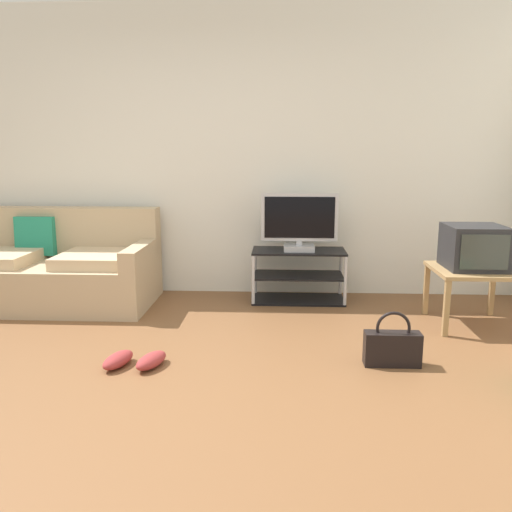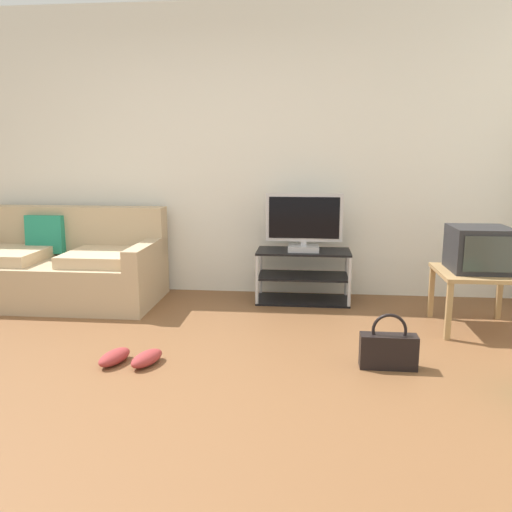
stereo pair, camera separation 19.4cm
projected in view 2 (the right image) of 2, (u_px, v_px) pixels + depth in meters
The scene contains 9 objects.
ground_plane at pixel (137, 406), 2.79m from camera, with size 9.00×9.80×0.02m, color brown.
wall_back at pixel (214, 153), 4.92m from camera, with size 9.00×0.10×2.70m, color silver.
couch at pixel (62, 267), 4.74m from camera, with size 1.79×0.91×0.85m.
tv_stand at pixel (303, 276), 4.72m from camera, with size 0.85×0.41×0.48m.
flat_tv at pixel (304, 223), 4.60m from camera, with size 0.69×0.22×0.52m.
side_table at pixel (478, 279), 3.93m from camera, with size 0.60×0.60×0.46m.
crt_tv at pixel (479, 249), 3.90m from camera, with size 0.43×0.44×0.34m.
handbag at pixel (388, 349), 3.25m from camera, with size 0.36×0.12×0.36m.
sneakers_pair at pixel (131, 358), 3.32m from camera, with size 0.42×0.30×0.09m.
Camera 2 is at (0.90, -2.50, 1.33)m, focal length 36.08 mm.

